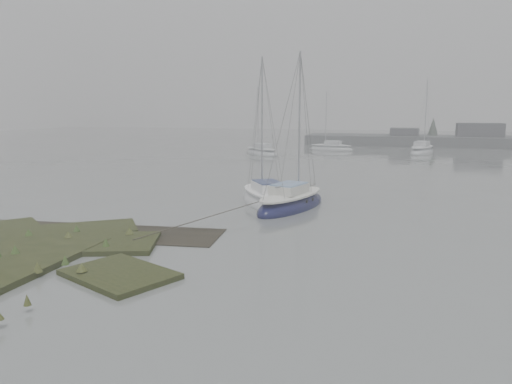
% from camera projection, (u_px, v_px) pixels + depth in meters
% --- Properties ---
extents(ground, '(160.00, 160.00, 0.00)m').
position_uv_depth(ground, '(293.00, 168.00, 45.30)').
color(ground, slate).
rests_on(ground, ground).
extents(sailboat_main, '(3.81, 6.77, 9.08)m').
position_uv_depth(sailboat_main, '(291.00, 203.00, 27.20)').
color(sailboat_main, '#0D0E34').
rests_on(sailboat_main, ground).
extents(sailboat_white, '(5.17, 6.42, 8.90)m').
position_uv_depth(sailboat_white, '(266.00, 200.00, 28.16)').
color(sailboat_white, silver).
rests_on(sailboat_white, ground).
extents(sailboat_far_a, '(5.73, 5.52, 8.45)m').
position_uv_depth(sailboat_far_a, '(262.00, 152.00, 58.10)').
color(sailboat_far_a, silver).
rests_on(sailboat_far_a, ground).
extents(sailboat_far_b, '(3.90, 7.04, 9.45)m').
position_uv_depth(sailboat_far_b, '(422.00, 151.00, 59.63)').
color(sailboat_far_b, silver).
rests_on(sailboat_far_b, ground).
extents(sailboat_far_c, '(5.98, 2.95, 8.08)m').
position_uv_depth(sailboat_far_c, '(331.00, 149.00, 63.65)').
color(sailboat_far_c, '#A7ACB0').
rests_on(sailboat_far_c, ground).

